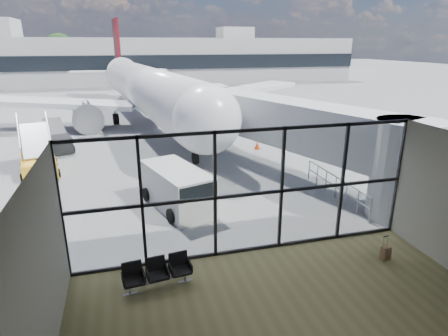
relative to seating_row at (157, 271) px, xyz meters
name	(u,v)px	position (x,y,z in m)	size (l,w,h in m)	color
ground	(153,99)	(3.34, 41.21, -0.52)	(220.00, 220.00, 0.00)	slate
lounge_shell	(319,256)	(3.34, -3.59, 2.14)	(12.02, 8.01, 4.51)	brown
glass_curtain_wall	(249,193)	(3.34, 1.21, 1.73)	(12.10, 0.12, 4.50)	white
jet_bridge	(293,128)	(8.24, 8.29, 2.24)	(8.00, 16.50, 4.33)	#B0B2B5
apron_railing	(336,184)	(8.94, 4.71, 0.20)	(0.06, 5.46, 1.11)	gray
far_terminal	(138,60)	(2.76, 63.19, 3.69)	(80.00, 12.20, 11.00)	#B5B6B1
tree_4	(27,53)	(-17.66, 73.21, 4.74)	(5.61, 5.61, 8.07)	#382619
tree_5	(60,50)	(-11.66, 73.21, 5.36)	(6.27, 6.27, 9.03)	#382619
seating_row	(157,271)	(0.00, 0.00, 0.00)	(2.09, 0.82, 0.93)	gray
suitcase	(386,253)	(7.75, -0.59, -0.25)	(0.34, 0.26, 0.87)	brown
airliner	(144,88)	(1.51, 26.85, 2.59)	(33.90, 39.45, 10.19)	silver
service_van	(178,188)	(1.49, 5.61, 0.43)	(3.01, 4.58, 1.83)	silver
belt_loader	(58,141)	(-5.14, 17.42, 0.12)	(2.44, 4.34, 1.90)	black
mobile_stairs	(39,163)	(-5.49, 12.40, 0.10)	(2.50, 3.94, 2.58)	#EFA41C
traffic_cone_b	(180,165)	(2.36, 10.83, -0.20)	(0.46, 0.46, 0.66)	#D15B0B
traffic_cone_c	(257,145)	(8.34, 14.03, -0.25)	(0.39, 0.39, 0.56)	red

